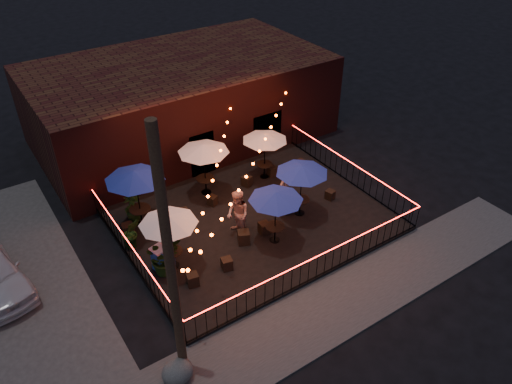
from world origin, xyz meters
TOP-DOWN VIEW (x-y plane):
  - ground at (0.00, 0.00)m, footprint 110.00×110.00m
  - patio at (0.00, 2.00)m, footprint 10.00×8.00m
  - sidewalk at (0.00, -3.25)m, footprint 18.00×2.50m
  - brick_building at (1.00, 9.99)m, footprint 14.00×8.00m
  - utility_pole at (-5.40, -2.60)m, footprint 0.26×0.26m
  - fence_front at (0.00, -2.00)m, footprint 10.00×0.04m
  - fence_left at (-5.00, 2.00)m, footprint 0.04×8.00m
  - fence_right at (5.00, 2.00)m, footprint 0.04×8.00m
  - festoon_lights at (-1.01, 1.70)m, footprint 10.02×8.72m
  - cafe_table_0 at (-3.80, 1.30)m, footprint 2.54×2.54m
  - cafe_table_1 at (-3.80, 4.11)m, footprint 2.66×2.66m
  - cafe_table_2 at (-0.01, 0.44)m, footprint 2.44×2.44m
  - cafe_table_3 at (-0.63, 4.65)m, footprint 2.43×2.43m
  - cafe_table_4 at (1.81, 1.25)m, footprint 2.62×2.62m
  - cafe_table_5 at (2.15, 4.29)m, footprint 2.30×2.30m
  - bistro_chair_0 at (-3.67, 0.11)m, footprint 0.45×0.45m
  - bistro_chair_1 at (-2.30, 0.13)m, footprint 0.44×0.44m
  - bistro_chair_2 at (-4.49, 3.80)m, footprint 0.49×0.49m
  - bistro_chair_3 at (-2.21, 3.58)m, footprint 0.37×0.37m
  - bistro_chair_4 at (-1.06, 0.98)m, footprint 0.57×0.57m
  - bistro_chair_5 at (-0.08, 1.04)m, footprint 0.41×0.41m
  - bistro_chair_6 at (-0.83, 3.74)m, footprint 0.44×0.44m
  - bistro_chair_7 at (1.11, 4.13)m, footprint 0.49×0.49m
  - bistro_chair_8 at (1.39, 1.68)m, footprint 0.48×0.48m
  - bistro_chair_9 at (3.49, 1.35)m, footprint 0.42×0.42m
  - bistro_chair_10 at (2.51, 4.17)m, footprint 0.41×0.41m
  - bistro_chair_11 at (3.92, 3.92)m, footprint 0.43×0.43m
  - patron_a at (-0.73, 1.71)m, footprint 0.66×0.78m
  - patron_b at (-0.98, 1.48)m, footprint 0.78×0.98m
  - patron_c at (1.86, 2.35)m, footprint 1.11×0.72m
  - potted_shrub_a at (-4.18, 1.22)m, footprint 1.48×1.39m
  - potted_shrub_b at (-4.60, 3.08)m, footprint 0.80×0.70m
  - potted_shrub_c at (-3.91, 4.63)m, footprint 0.85×0.85m
  - cooler at (-4.12, 1.43)m, footprint 0.82×0.67m
  - boulder at (-5.70, -2.85)m, footprint 0.99×0.87m

SIDE VIEW (x-z plane):
  - ground at x=0.00m, z-range 0.00..0.00m
  - sidewalk at x=0.00m, z-range 0.00..0.05m
  - patio at x=0.00m, z-range 0.00..0.15m
  - bistro_chair_9 at x=3.49m, z-range 0.15..0.55m
  - bistro_chair_6 at x=-0.83m, z-range 0.15..0.55m
  - boulder at x=-5.70m, z-range 0.00..0.71m
  - bistro_chair_3 at x=-2.21m, z-range 0.15..0.56m
  - bistro_chair_1 at x=-2.30m, z-range 0.15..0.58m
  - bistro_chair_10 at x=2.51m, z-range 0.15..0.59m
  - bistro_chair_11 at x=3.92m, z-range 0.15..0.60m
  - bistro_chair_7 at x=1.11m, z-range 0.15..0.60m
  - bistro_chair_0 at x=-3.67m, z-range 0.15..0.60m
  - bistro_chair_5 at x=-0.08m, z-range 0.15..0.61m
  - bistro_chair_8 at x=1.39m, z-range 0.15..0.64m
  - bistro_chair_2 at x=-4.49m, z-range 0.15..0.65m
  - bistro_chair_4 at x=-1.06m, z-range 0.15..0.66m
  - cooler at x=-4.12m, z-range 0.16..1.11m
  - fence_front at x=0.00m, z-range 0.14..1.18m
  - fence_left at x=-5.00m, z-range 0.14..1.18m
  - fence_right at x=5.00m, z-range 0.14..1.18m
  - potted_shrub_c at x=-3.91m, z-range 0.15..1.35m
  - potted_shrub_b at x=-4.60m, z-range 0.15..1.43m
  - potted_shrub_a at x=-4.18m, z-range 0.15..1.47m
  - patron_c at x=1.86m, z-range 0.15..1.77m
  - patron_a at x=-0.73m, z-range 0.15..1.97m
  - patron_b at x=-0.98m, z-range 0.15..2.11m
  - brick_building at x=1.00m, z-range 0.00..4.00m
  - cafe_table_5 at x=2.15m, z-range 1.05..3.24m
  - cafe_table_2 at x=-0.01m, z-range 1.06..3.27m
  - cafe_table_0 at x=-3.80m, z-range 1.07..3.29m
  - cafe_table_4 at x=1.81m, z-range 1.09..3.37m
  - cafe_table_3 at x=-0.63m, z-range 1.13..3.49m
  - cafe_table_1 at x=-3.80m, z-range 1.18..3.68m
  - festoon_lights at x=-1.01m, z-range 1.86..3.18m
  - utility_pole at x=-5.40m, z-range 0.00..8.00m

